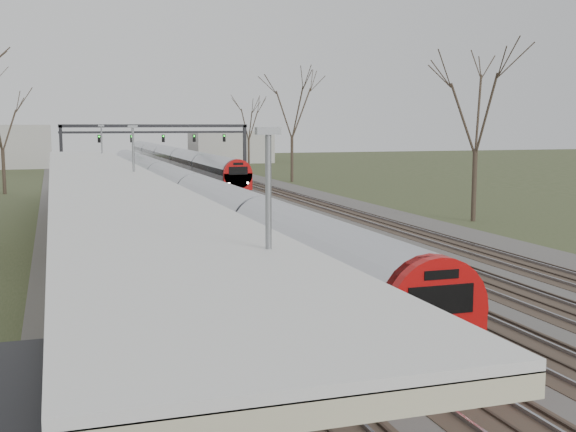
# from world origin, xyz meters

# --- Properties ---
(track_bed) EXTENTS (24.00, 160.00, 0.22)m
(track_bed) POSITION_xyz_m (0.26, 55.00, 0.06)
(track_bed) COLOR #474442
(track_bed) RESTS_ON ground
(platform) EXTENTS (3.50, 69.00, 1.00)m
(platform) POSITION_xyz_m (-9.05, 37.50, 0.50)
(platform) COLOR #9E9B93
(platform) RESTS_ON ground
(canopy) EXTENTS (4.10, 50.00, 3.11)m
(canopy) POSITION_xyz_m (-9.05, 32.99, 3.93)
(canopy) COLOR slate
(canopy) RESTS_ON platform
(signal_gantry) EXTENTS (21.00, 0.59, 6.08)m
(signal_gantry) POSITION_xyz_m (0.29, 84.99, 4.91)
(signal_gantry) COLOR black
(signal_gantry) RESTS_ON ground
(tree_east_far) EXTENTS (5.00, 5.00, 10.30)m
(tree_east_far) POSITION_xyz_m (14.00, 42.00, 7.29)
(tree_east_far) COLOR #2D231C
(tree_east_far) RESTS_ON ground
(train_near) EXTENTS (2.62, 75.21, 3.05)m
(train_near) POSITION_xyz_m (-2.50, 54.88, 1.48)
(train_near) COLOR #B2B4BC
(train_near) RESTS_ON ground
(train_far) EXTENTS (2.62, 75.21, 3.05)m
(train_far) POSITION_xyz_m (4.50, 101.78, 1.48)
(train_far) COLOR #B2B4BC
(train_far) RESTS_ON ground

